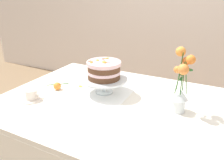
% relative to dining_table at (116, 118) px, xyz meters
% --- Properties ---
extents(dining_table, '(1.40, 1.00, 0.74)m').
position_rel_dining_table_xyz_m(dining_table, '(0.00, 0.00, 0.00)').
color(dining_table, white).
rests_on(dining_table, ground).
extents(linen_napkin, '(0.33, 0.33, 0.00)m').
position_rel_dining_table_xyz_m(linen_napkin, '(-0.14, 0.10, 0.09)').
color(linen_napkin, white).
rests_on(linen_napkin, dining_table).
extents(cake_stand, '(0.29, 0.29, 0.10)m').
position_rel_dining_table_xyz_m(cake_stand, '(-0.14, 0.10, 0.18)').
color(cake_stand, silver).
rests_on(cake_stand, linen_napkin).
extents(layer_cake, '(0.21, 0.21, 0.11)m').
position_rel_dining_table_xyz_m(layer_cake, '(-0.14, 0.10, 0.25)').
color(layer_cake, brown).
rests_on(layer_cake, cake_stand).
extents(flower_vase, '(0.11, 0.11, 0.34)m').
position_rel_dining_table_xyz_m(flower_vase, '(0.33, 0.08, 0.24)').
color(flower_vase, silver).
rests_on(flower_vase, dining_table).
extents(teacup, '(0.13, 0.13, 0.06)m').
position_rel_dining_table_xyz_m(teacup, '(-0.47, -0.18, 0.12)').
color(teacup, silver).
rests_on(teacup, dining_table).
extents(fallen_rose, '(0.14, 0.14, 0.05)m').
position_rel_dining_table_xyz_m(fallen_rose, '(-0.44, 0.01, 0.12)').
color(fallen_rose, '#2D6028').
rests_on(fallen_rose, dining_table).
extents(loose_petal_0, '(0.04, 0.04, 0.01)m').
position_rel_dining_table_xyz_m(loose_petal_0, '(-0.33, 0.11, 0.10)').
color(loose_petal_0, yellow).
rests_on(loose_petal_0, dining_table).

